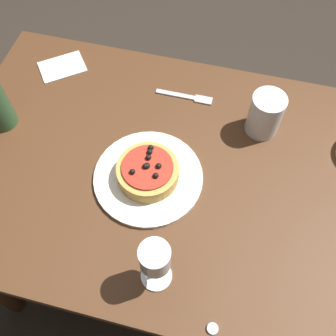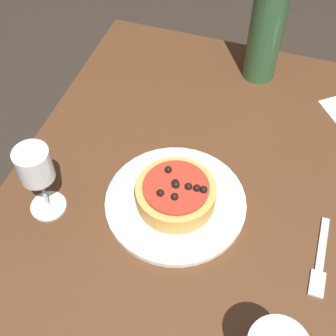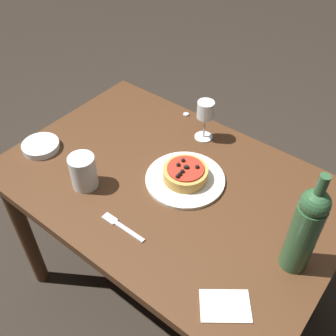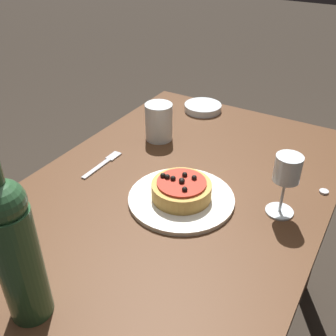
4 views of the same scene
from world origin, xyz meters
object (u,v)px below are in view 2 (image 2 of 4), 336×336
Objects in this scene: dinner_plate at (176,202)px; pizza at (176,194)px; wine_bottle at (268,20)px; dining_table at (187,252)px; fork at (320,261)px; wine_glass at (35,169)px.

dinner_plate is 1.79× the size of pizza.
wine_bottle is at bearing 170.12° from pizza.
dining_table is 0.12m from dinner_plate.
fork is (0.04, 0.28, -0.03)m from pizza.
dining_table is at bearing 99.63° from wine_glass.
wine_glass reaches higher than dinner_plate.
dining_table is 7.06× the size of fork.
fork is (0.04, 0.28, -0.00)m from dinner_plate.
wine_bottle is (-0.43, 0.08, 0.12)m from pizza.
fork is at bearing 95.02° from wine_glass.
dining_table is 0.35m from wine_glass.
fork is (0.00, 0.24, 0.11)m from dining_table.
dinner_plate reaches higher than fork.
pizza is at bearing -9.88° from wine_bottle.
wine_glass is (0.08, -0.23, 0.11)m from dinner_plate.
dinner_plate is 0.46m from wine_bottle.
wine_bottle is at bearing -156.48° from fork.
fork reaches higher than dining_table.
pizza is 0.93× the size of fork.
fork is at bearing 89.82° from dining_table.
dining_table is at bearing -90.35° from fork.
wine_bottle is (-0.52, 0.31, 0.04)m from wine_glass.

